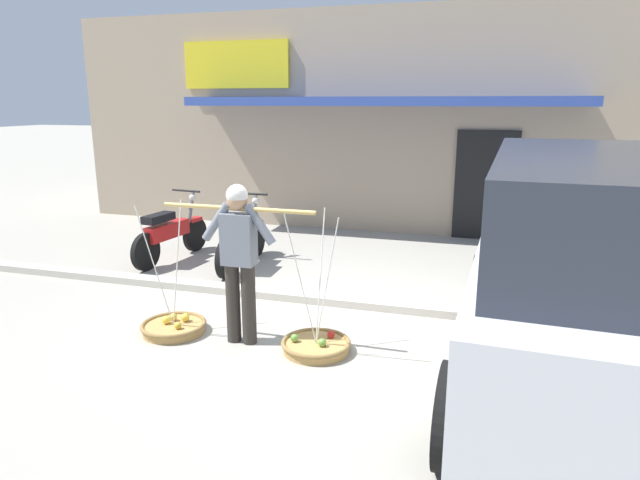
# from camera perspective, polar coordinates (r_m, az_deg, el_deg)

# --- Properties ---
(ground_plane) EXTENTS (90.00, 90.00, 0.00)m
(ground_plane) POSITION_cam_1_polar(r_m,az_deg,el_deg) (6.59, -4.12, -8.22)
(ground_plane) COLOR #9E998C
(sidewalk_curb) EXTENTS (20.00, 0.24, 0.10)m
(sidewalk_curb) POSITION_cam_1_polar(r_m,az_deg,el_deg) (7.19, -2.16, -5.84)
(sidewalk_curb) COLOR #BAB4A5
(sidewalk_curb) RESTS_ON ground
(fruit_vendor) EXTENTS (1.66, 0.22, 1.70)m
(fruit_vendor) POSITION_cam_1_polar(r_m,az_deg,el_deg) (5.76, -8.33, -1.39)
(fruit_vendor) COLOR #2D2823
(fruit_vendor) RESTS_ON ground
(fruit_basket_left_side) EXTENTS (0.72, 0.72, 1.45)m
(fruit_basket_left_side) POSITION_cam_1_polar(r_m,az_deg,el_deg) (6.43, -14.82, -8.57)
(fruit_basket_left_side) COLOR #B2894C
(fruit_basket_left_side) RESTS_ON ground
(fruit_basket_right_side) EXTENTS (0.72, 0.72, 1.45)m
(fruit_basket_right_side) POSITION_cam_1_polar(r_m,az_deg,el_deg) (5.78, -0.41, -10.73)
(fruit_basket_right_side) COLOR #B2894C
(fruit_basket_right_side) RESTS_ON ground
(motorcycle_nearest_shop) EXTENTS (0.54, 1.82, 1.09)m
(motorcycle_nearest_shop) POSITION_cam_1_polar(r_m,az_deg,el_deg) (9.16, -15.21, 0.68)
(motorcycle_nearest_shop) COLOR black
(motorcycle_nearest_shop) RESTS_ON ground
(motorcycle_second_in_row) EXTENTS (0.54, 1.82, 1.09)m
(motorcycle_second_in_row) POSITION_cam_1_polar(r_m,az_deg,el_deg) (8.59, -8.13, 0.16)
(motorcycle_second_in_row) COLOR black
(motorcycle_second_in_row) RESTS_ON ground
(parked_truck) EXTENTS (2.34, 4.89, 2.10)m
(parked_truck) POSITION_cam_1_polar(r_m,az_deg,el_deg) (5.17, 26.60, -2.78)
(parked_truck) COLOR silver
(parked_truck) RESTS_ON ground
(storefront_building) EXTENTS (13.00, 6.00, 4.20)m
(storefront_building) POSITION_cam_1_polar(r_m,az_deg,el_deg) (13.15, 8.38, 12.21)
(storefront_building) COLOR tan
(storefront_building) RESTS_ON ground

